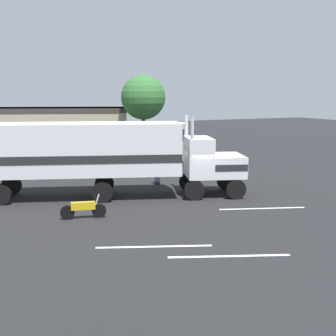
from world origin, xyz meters
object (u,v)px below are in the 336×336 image
(semi_truck, at_px, (105,153))
(motorcycle, at_px, (84,208))
(person_bystander, at_px, (157,171))
(parked_bus, at_px, (120,139))
(tree_left, at_px, (143,97))

(semi_truck, bearing_deg, motorcycle, -120.38)
(person_bystander, relative_size, parked_bus, 0.15)
(parked_bus, distance_m, motorcycle, 15.14)
(parked_bus, height_order, motorcycle, parked_bus)
(person_bystander, bearing_deg, parked_bus, 88.68)
(parked_bus, relative_size, motorcycle, 5.32)
(motorcycle, height_order, tree_left, tree_left)
(person_bystander, distance_m, tree_left, 19.25)
(tree_left, bearing_deg, semi_truck, -116.69)
(person_bystander, height_order, parked_bus, parked_bus)
(person_bystander, height_order, tree_left, tree_left)
(motorcycle, bearing_deg, tree_left, 62.73)
(semi_truck, xyz_separation_m, motorcycle, (-2.06, -3.52, -2.04))
(parked_bus, xyz_separation_m, tree_left, (5.74, 9.46, 3.24))
(motorcycle, xyz_separation_m, tree_left, (11.95, 23.18, 4.83))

